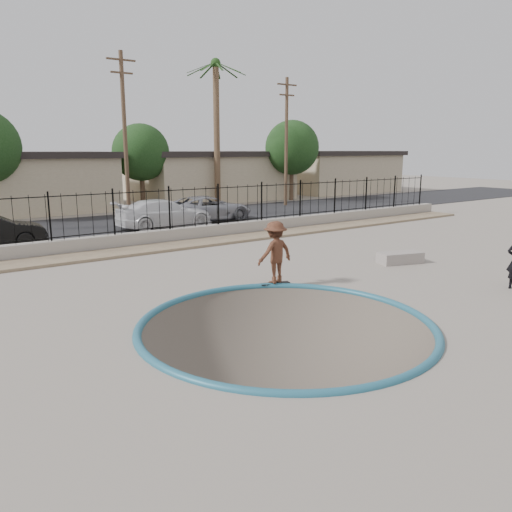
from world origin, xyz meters
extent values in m
cube|color=gray|center=(0.00, 12.00, -1.10)|extent=(120.00, 120.00, 2.20)
torus|color=#256279|center=(0.00, -1.00, 0.00)|extent=(7.04, 7.04, 0.20)
cube|color=#9D8666|center=(0.00, 9.20, 0.06)|extent=(42.00, 1.60, 0.11)
cube|color=gray|center=(0.00, 10.30, 0.30)|extent=(42.00, 0.45, 0.60)
cube|color=black|center=(0.00, 10.30, 0.72)|extent=(40.00, 0.04, 0.03)
cube|color=black|center=(0.00, 10.30, 2.30)|extent=(40.00, 0.04, 0.04)
cube|color=black|center=(0.00, 17.00, 0.02)|extent=(90.00, 8.00, 0.04)
cube|color=tan|center=(0.00, 26.50, 1.75)|extent=(10.00, 8.00, 3.50)
cube|color=#282220|center=(0.00, 26.50, 3.70)|extent=(10.60, 8.60, 0.40)
cube|color=tan|center=(14.00, 26.50, 1.75)|extent=(12.00, 8.00, 3.50)
cube|color=#282220|center=(14.00, 26.50, 3.70)|extent=(12.60, 8.60, 0.40)
cube|color=tan|center=(28.00, 26.50, 1.75)|extent=(11.00, 8.00, 3.50)
cube|color=#282220|center=(28.00, 26.50, 3.70)|extent=(11.60, 8.60, 0.40)
cylinder|color=brown|center=(12.00, 22.00, 5.00)|extent=(0.44, 0.44, 10.00)
sphere|color=#214417|center=(12.00, 22.00, 9.95)|extent=(0.70, 0.70, 0.70)
cylinder|color=#473323|center=(4.00, 19.00, 4.75)|extent=(0.24, 0.24, 9.50)
cube|color=#473323|center=(4.00, 19.00, 9.00)|extent=(1.70, 0.10, 0.10)
cube|color=#473323|center=(4.00, 19.00, 8.30)|extent=(1.30, 0.10, 0.10)
cylinder|color=#473323|center=(16.00, 19.00, 4.50)|extent=(0.24, 0.24, 9.00)
cube|color=#473323|center=(16.00, 19.00, 8.50)|extent=(1.70, 0.10, 0.10)
cube|color=#473323|center=(16.00, 19.00, 7.80)|extent=(1.30, 0.10, 0.10)
cylinder|color=#473323|center=(7.00, 24.00, 1.38)|extent=(0.34, 0.34, 2.75)
sphere|color=#143311|center=(7.00, 24.00, 3.85)|extent=(3.96, 3.96, 3.96)
cylinder|color=#473323|center=(19.00, 22.00, 1.50)|extent=(0.34, 0.34, 3.00)
sphere|color=#143311|center=(19.00, 22.00, 4.20)|extent=(4.32, 4.32, 4.32)
imported|color=brown|center=(1.93, 1.93, 0.94)|extent=(1.23, 0.73, 1.87)
cube|color=black|center=(1.93, 1.93, 0.07)|extent=(0.94, 0.48, 0.02)
cylinder|color=silver|center=(1.61, 1.94, 0.03)|extent=(0.07, 0.05, 0.06)
cylinder|color=silver|center=(1.65, 2.10, 0.03)|extent=(0.07, 0.05, 0.06)
cylinder|color=silver|center=(2.20, 1.77, 0.03)|extent=(0.07, 0.05, 0.06)
cylinder|color=silver|center=(2.25, 1.93, 0.03)|extent=(0.07, 0.05, 0.06)
cube|color=gray|center=(7.50, 1.73, 0.20)|extent=(1.73, 1.13, 0.40)
imported|color=silver|center=(4.07, 14.20, 0.78)|extent=(5.16, 2.20, 1.48)
imported|color=#9799A0|center=(7.11, 15.00, 0.76)|extent=(5.22, 2.45, 1.44)
camera|label=1|loc=(-7.01, -9.66, 4.05)|focal=35.00mm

